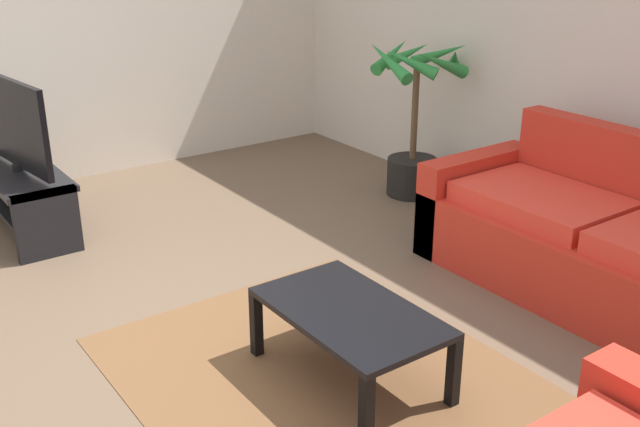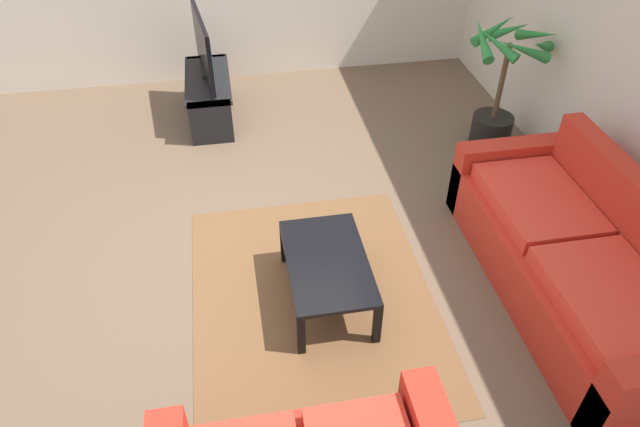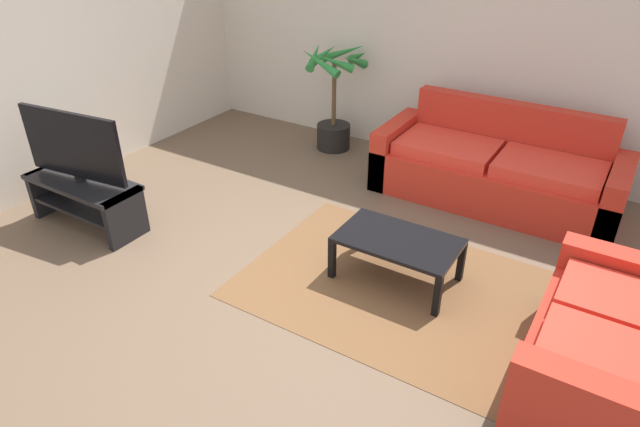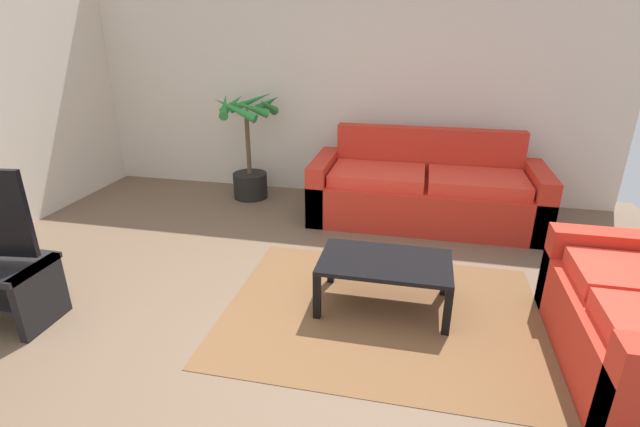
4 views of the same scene
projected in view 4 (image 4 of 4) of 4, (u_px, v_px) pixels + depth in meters
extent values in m
plane|color=brown|center=(266.00, 342.00, 3.03)|extent=(6.60, 6.60, 0.00)
cube|color=beige|center=(347.00, 77.00, 5.23)|extent=(6.00, 0.06, 2.70)
cube|color=red|center=(424.00, 202.00, 4.80)|extent=(2.29, 0.90, 0.42)
cube|color=red|center=(428.00, 150.00, 4.96)|extent=(1.93, 0.16, 0.48)
cube|color=red|center=(323.00, 186.00, 4.97)|extent=(0.18, 0.90, 0.62)
cube|color=red|center=(536.00, 201.00, 4.55)|extent=(0.18, 0.90, 0.62)
cube|color=red|center=(378.00, 175.00, 4.74)|extent=(0.93, 0.66, 0.12)
cube|color=red|center=(477.00, 182.00, 4.55)|extent=(0.93, 0.66, 0.12)
cube|color=red|center=(614.00, 274.00, 3.23)|extent=(0.90, 0.18, 0.62)
cube|color=red|center=(633.00, 277.00, 2.85)|extent=(0.66, 0.50, 0.12)
cube|color=black|center=(41.00, 296.00, 3.12)|extent=(0.06, 0.41, 0.45)
cube|color=black|center=(385.00, 262.00, 3.28)|extent=(0.92, 0.55, 0.03)
cube|color=black|center=(317.00, 296.00, 3.22)|extent=(0.05, 0.05, 0.34)
cube|color=black|center=(447.00, 312.00, 3.04)|extent=(0.05, 0.05, 0.34)
cube|color=black|center=(331.00, 263.00, 3.67)|extent=(0.05, 0.05, 0.34)
cube|color=black|center=(445.00, 275.00, 3.49)|extent=(0.05, 0.05, 0.34)
cube|color=brown|center=(381.00, 313.00, 3.33)|extent=(2.20, 1.70, 0.01)
cylinder|color=black|center=(250.00, 185.00, 5.49)|extent=(0.39, 0.39, 0.29)
cylinder|color=brown|center=(248.00, 142.00, 5.29)|extent=(0.05, 0.05, 0.73)
cone|color=#298237|center=(268.00, 106.00, 5.09)|extent=(0.10, 0.51, 0.28)
cone|color=#298237|center=(268.00, 103.00, 5.27)|extent=(0.45, 0.45, 0.29)
cone|color=#298237|center=(251.00, 101.00, 5.38)|extent=(0.53, 0.17, 0.28)
cone|color=#298237|center=(233.00, 104.00, 5.22)|extent=(0.20, 0.39, 0.23)
cone|color=#298237|center=(225.00, 105.00, 5.12)|extent=(0.24, 0.47, 0.26)
cone|color=#298237|center=(235.00, 109.00, 4.91)|extent=(0.52, 0.16, 0.28)
cone|color=#298237|center=(250.00, 108.00, 4.96)|extent=(0.40, 0.31, 0.24)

